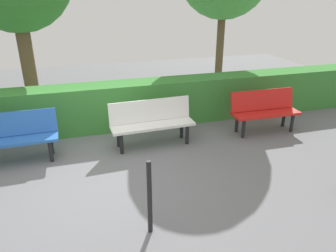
% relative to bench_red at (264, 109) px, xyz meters
% --- Properties ---
extents(ground_plane, '(17.04, 17.04, 0.00)m').
position_rel_bench_red_xyz_m(ground_plane, '(3.57, 0.87, -0.48)').
color(ground_plane, slate).
extents(bench_red, '(1.43, 0.49, 0.86)m').
position_rel_bench_red_xyz_m(bench_red, '(0.00, 0.00, 0.00)').
color(bench_red, red).
rests_on(bench_red, ground_plane).
extents(bench_white, '(1.60, 0.51, 0.86)m').
position_rel_bench_red_xyz_m(bench_white, '(2.40, -0.04, 0.00)').
color(bench_white, white).
rests_on(bench_white, ground_plane).
extents(bench_blue, '(1.60, 0.49, 0.86)m').
position_rel_bench_red_xyz_m(bench_blue, '(4.90, -0.06, 0.00)').
color(bench_blue, blue).
rests_on(bench_blue, ground_plane).
extents(hedge_row, '(13.04, 0.63, 0.97)m').
position_rel_bench_red_xyz_m(hedge_row, '(2.46, -1.06, 0.01)').
color(hedge_row, '#387F33').
rests_on(hedge_row, ground_plane).
extents(railing_post_mid, '(0.06, 0.06, 1.00)m').
position_rel_bench_red_xyz_m(railing_post_mid, '(3.00, 2.36, 0.02)').
color(railing_post_mid, black).
rests_on(railing_post_mid, ground_plane).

